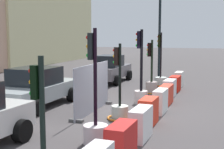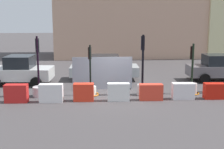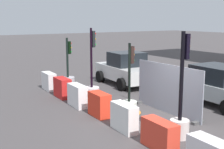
{
  "view_description": "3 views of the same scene",
  "coord_description": "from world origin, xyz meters",
  "px_view_note": "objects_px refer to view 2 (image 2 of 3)",
  "views": [
    {
      "loc": [
        -11.83,
        -3.16,
        2.95
      ],
      "look_at": [
        -0.96,
        0.42,
        1.52
      ],
      "focal_mm": 51.49,
      "sensor_mm": 36.0,
      "label": 1
    },
    {
      "loc": [
        -1.25,
        -15.57,
        4.11
      ],
      "look_at": [
        -0.19,
        -0.08,
        1.11
      ],
      "focal_mm": 48.79,
      "sensor_mm": 36.0,
      "label": 2
    },
    {
      "loc": [
        7.52,
        -6.46,
        3.51
      ],
      "look_at": [
        -1.8,
        -0.43,
        1.46
      ],
      "focal_mm": 48.7,
      "sensor_mm": 36.0,
      "label": 3
    }
  ],
  "objects_px": {
    "construction_barrier_3": "(84,92)",
    "construction_barrier_7": "(214,91)",
    "construction_barrier_5": "(151,92)",
    "construction_barrier_4": "(118,92)",
    "car_silver_hatchback": "(104,68)",
    "construction_barrier_1": "(16,93)",
    "traffic_light_1": "(39,86)",
    "traffic_light_2": "(91,87)",
    "traffic_light_4": "(191,84)",
    "traffic_light_3": "(142,81)",
    "car_grey_saloon": "(219,68)",
    "construction_barrier_6": "(183,91)",
    "construction_barrier_2": "(51,93)",
    "car_white_van": "(20,71)"
  },
  "relations": [
    {
      "from": "traffic_light_3",
      "to": "construction_barrier_5",
      "type": "distance_m",
      "value": 1.12
    },
    {
      "from": "construction_barrier_3",
      "to": "construction_barrier_4",
      "type": "height_order",
      "value": "construction_barrier_4"
    },
    {
      "from": "construction_barrier_1",
      "to": "traffic_light_1",
      "type": "bearing_deg",
      "value": 47.79
    },
    {
      "from": "construction_barrier_7",
      "to": "car_silver_hatchback",
      "type": "distance_m",
      "value": 7.32
    },
    {
      "from": "traffic_light_4",
      "to": "construction_barrier_6",
      "type": "xyz_separation_m",
      "value": [
        -0.77,
        -1.04,
        -0.09
      ]
    },
    {
      "from": "construction_barrier_3",
      "to": "construction_barrier_7",
      "type": "xyz_separation_m",
      "value": [
        6.54,
        -0.03,
        -0.04
      ]
    },
    {
      "from": "construction_barrier_4",
      "to": "construction_barrier_6",
      "type": "bearing_deg",
      "value": 1.93
    },
    {
      "from": "construction_barrier_3",
      "to": "construction_barrier_5",
      "type": "distance_m",
      "value": 3.32
    },
    {
      "from": "construction_barrier_7",
      "to": "car_silver_hatchback",
      "type": "bearing_deg",
      "value": 136.62
    },
    {
      "from": "traffic_light_4",
      "to": "construction_barrier_3",
      "type": "bearing_deg",
      "value": -169.6
    },
    {
      "from": "construction_barrier_1",
      "to": "construction_barrier_5",
      "type": "distance_m",
      "value": 6.55
    },
    {
      "from": "traffic_light_3",
      "to": "car_grey_saloon",
      "type": "distance_m",
      "value": 6.44
    },
    {
      "from": "construction_barrier_4",
      "to": "construction_barrier_6",
      "type": "relative_size",
      "value": 0.98
    },
    {
      "from": "traffic_light_2",
      "to": "construction_barrier_1",
      "type": "bearing_deg",
      "value": -162.49
    },
    {
      "from": "construction_barrier_4",
      "to": "car_silver_hatchback",
      "type": "bearing_deg",
      "value": 95.32
    },
    {
      "from": "car_white_van",
      "to": "car_silver_hatchback",
      "type": "xyz_separation_m",
      "value": [
        5.16,
        0.97,
        -0.05
      ]
    },
    {
      "from": "car_silver_hatchback",
      "to": "construction_barrier_5",
      "type": "bearing_deg",
      "value": -67.46
    },
    {
      "from": "construction_barrier_2",
      "to": "construction_barrier_4",
      "type": "xyz_separation_m",
      "value": [
        3.26,
        0.01,
        -0.01
      ]
    },
    {
      "from": "construction_barrier_4",
      "to": "car_grey_saloon",
      "type": "distance_m",
      "value": 8.16
    },
    {
      "from": "construction_barrier_3",
      "to": "construction_barrier_1",
      "type": "bearing_deg",
      "value": -179.53
    },
    {
      "from": "traffic_light_3",
      "to": "construction_barrier_6",
      "type": "height_order",
      "value": "traffic_light_3"
    },
    {
      "from": "construction_barrier_7",
      "to": "car_white_van",
      "type": "relative_size",
      "value": 0.26
    },
    {
      "from": "traffic_light_2",
      "to": "construction_barrier_2",
      "type": "distance_m",
      "value": 2.24
    },
    {
      "from": "traffic_light_1",
      "to": "construction_barrier_4",
      "type": "bearing_deg",
      "value": -15.04
    },
    {
      "from": "construction_barrier_2",
      "to": "car_grey_saloon",
      "type": "height_order",
      "value": "car_grey_saloon"
    },
    {
      "from": "construction_barrier_2",
      "to": "car_grey_saloon",
      "type": "distance_m",
      "value": 11.06
    },
    {
      "from": "construction_barrier_6",
      "to": "construction_barrier_1",
      "type": "bearing_deg",
      "value": -179.73
    },
    {
      "from": "traffic_light_1",
      "to": "construction_barrier_2",
      "type": "height_order",
      "value": "traffic_light_1"
    },
    {
      "from": "construction_barrier_3",
      "to": "construction_barrier_4",
      "type": "bearing_deg",
      "value": -3.29
    },
    {
      "from": "traffic_light_4",
      "to": "construction_barrier_4",
      "type": "height_order",
      "value": "traffic_light_4"
    },
    {
      "from": "traffic_light_3",
      "to": "traffic_light_2",
      "type": "bearing_deg",
      "value": 177.4
    },
    {
      "from": "construction_barrier_2",
      "to": "traffic_light_3",
      "type": "bearing_deg",
      "value": 13.13
    },
    {
      "from": "traffic_light_4",
      "to": "construction_barrier_7",
      "type": "distance_m",
      "value": 1.36
    },
    {
      "from": "traffic_light_4",
      "to": "construction_barrier_5",
      "type": "relative_size",
      "value": 2.31
    },
    {
      "from": "car_silver_hatchback",
      "to": "traffic_light_1",
      "type": "bearing_deg",
      "value": -131.47
    },
    {
      "from": "traffic_light_1",
      "to": "traffic_light_2",
      "type": "distance_m",
      "value": 2.65
    },
    {
      "from": "construction_barrier_6",
      "to": "construction_barrier_7",
      "type": "bearing_deg",
      "value": -1.6
    },
    {
      "from": "traffic_light_2",
      "to": "construction_barrier_1",
      "type": "relative_size",
      "value": 2.4
    },
    {
      "from": "traffic_light_3",
      "to": "construction_barrier_4",
      "type": "relative_size",
      "value": 2.9
    },
    {
      "from": "traffic_light_4",
      "to": "construction_barrier_5",
      "type": "distance_m",
      "value": 2.65
    },
    {
      "from": "traffic_light_1",
      "to": "construction_barrier_3",
      "type": "distance_m",
      "value": 2.52
    },
    {
      "from": "construction_barrier_3",
      "to": "car_grey_saloon",
      "type": "xyz_separation_m",
      "value": [
        8.6,
        4.24,
        0.37
      ]
    },
    {
      "from": "construction_barrier_7",
      "to": "construction_barrier_6",
      "type": "bearing_deg",
      "value": 178.4
    },
    {
      "from": "car_grey_saloon",
      "to": "construction_barrier_5",
      "type": "bearing_deg",
      "value": -140.78
    },
    {
      "from": "construction_barrier_3",
      "to": "construction_barrier_7",
      "type": "distance_m",
      "value": 6.54
    },
    {
      "from": "car_silver_hatchback",
      "to": "car_white_van",
      "type": "bearing_deg",
      "value": -169.4
    },
    {
      "from": "construction_barrier_1",
      "to": "car_silver_hatchback",
      "type": "xyz_separation_m",
      "value": [
        4.45,
        5.01,
        0.34
      ]
    },
    {
      "from": "traffic_light_2",
      "to": "car_grey_saloon",
      "type": "height_order",
      "value": "traffic_light_2"
    },
    {
      "from": "construction_barrier_1",
      "to": "car_silver_hatchback",
      "type": "distance_m",
      "value": 6.72
    },
    {
      "from": "traffic_light_1",
      "to": "construction_barrier_7",
      "type": "bearing_deg",
      "value": -6.53
    }
  ]
}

